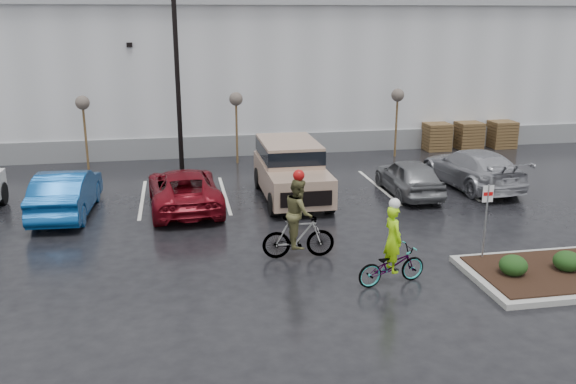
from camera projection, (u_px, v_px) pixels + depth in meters
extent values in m
plane|color=black|center=(348.00, 276.00, 15.63)|extent=(120.00, 120.00, 0.00)
cube|color=silver|center=(246.00, 68.00, 35.43)|extent=(60.00, 15.00, 7.00)
cube|color=slate|center=(265.00, 145.00, 29.14)|extent=(60.00, 0.12, 1.00)
cube|color=#999B9E|center=(245.00, 4.00, 34.44)|extent=(60.50, 15.50, 0.30)
cube|color=#21431C|center=(217.00, 53.00, 57.29)|extent=(80.00, 25.00, 6.00)
cylinder|color=black|center=(177.00, 65.00, 25.01)|extent=(0.20, 0.20, 9.00)
cylinder|color=#4A361D|center=(86.00, 138.00, 26.12)|extent=(0.10, 0.10, 2.80)
sphere|color=#4F463F|center=(82.00, 103.00, 25.70)|extent=(0.60, 0.60, 0.60)
cylinder|color=#4A361D|center=(237.00, 133.00, 27.25)|extent=(0.10, 0.10, 2.80)
sphere|color=#4F463F|center=(236.00, 99.00, 26.84)|extent=(0.60, 0.60, 0.60)
cylinder|color=#4A361D|center=(396.00, 127.00, 28.56)|extent=(0.10, 0.10, 2.80)
sphere|color=#4F463F|center=(398.00, 95.00, 28.15)|extent=(0.60, 0.60, 0.60)
cube|color=#4A361D|center=(436.00, 137.00, 30.15)|extent=(1.20, 1.20, 1.35)
cube|color=#4A361D|center=(468.00, 135.00, 30.45)|extent=(1.20, 1.20, 1.35)
cube|color=#4A361D|center=(501.00, 134.00, 30.76)|extent=(1.20, 1.20, 1.35)
ellipsoid|color=black|center=(513.00, 265.00, 15.27)|extent=(0.70, 0.70, 0.52)
ellipsoid|color=black|center=(567.00, 261.00, 15.53)|extent=(0.70, 0.70, 0.52)
cylinder|color=gray|center=(485.00, 224.00, 16.18)|extent=(0.05, 0.05, 2.20)
cube|color=white|center=(488.00, 194.00, 15.94)|extent=(0.30, 0.02, 0.45)
cube|color=red|center=(488.00, 194.00, 15.93)|extent=(0.26, 0.02, 0.10)
imported|color=navy|center=(66.00, 192.00, 20.32)|extent=(1.84, 4.71, 1.53)
imported|color=#650912|center=(184.00, 189.00, 20.99)|extent=(2.60, 5.12, 1.39)
imported|color=slate|center=(409.00, 177.00, 22.62)|extent=(1.67, 4.03, 1.37)
imported|color=#A3A4AA|center=(472.00, 168.00, 23.65)|extent=(2.61, 5.30, 1.48)
imported|color=#3F3F44|center=(391.00, 266.00, 15.09)|extent=(1.92, 0.98, 0.96)
imported|color=#9EEB0D|center=(393.00, 239.00, 14.89)|extent=(0.51, 0.68, 1.68)
sphere|color=silver|center=(395.00, 204.00, 14.64)|extent=(0.28, 0.28, 0.28)
imported|color=#3F3F44|center=(298.00, 237.00, 16.70)|extent=(1.95, 0.66, 1.20)
imported|color=#4E4C2A|center=(299.00, 213.00, 16.51)|extent=(0.55, 0.94, 1.89)
sphere|color=#990C0C|center=(299.00, 175.00, 16.22)|extent=(0.31, 0.31, 0.31)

